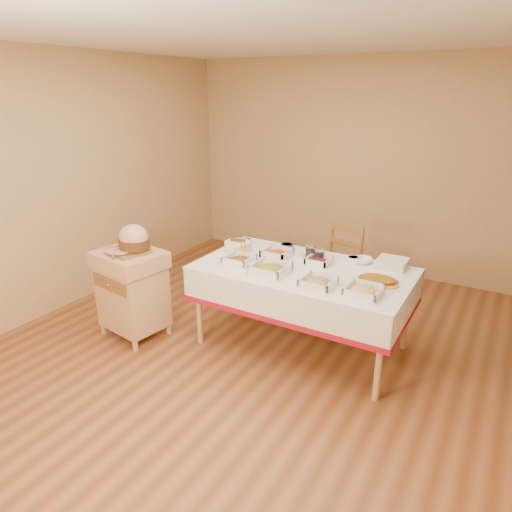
{
  "coord_description": "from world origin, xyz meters",
  "views": [
    {
      "loc": [
        1.79,
        -3.05,
        2.2
      ],
      "look_at": [
        -0.11,
        0.2,
        0.83
      ],
      "focal_mm": 32.0,
      "sensor_mm": 36.0,
      "label": 1
    }
  ],
  "objects_px": {
    "dining_chair": "(336,270)",
    "preserve_jar_left": "(311,252)",
    "dining_table": "(302,285)",
    "butcher_cart": "(132,289)",
    "plate_stack": "(392,263)",
    "brass_platter": "(378,281)",
    "preserve_jar_right": "(319,255)",
    "mustard_bottle": "(243,250)",
    "bread_basket": "(238,246)",
    "ham_on_board": "(133,240)"
  },
  "relations": [
    {
      "from": "preserve_jar_left",
      "to": "plate_stack",
      "type": "relative_size",
      "value": 0.53
    },
    {
      "from": "dining_chair",
      "to": "preserve_jar_right",
      "type": "bearing_deg",
      "value": -88.0
    },
    {
      "from": "ham_on_board",
      "to": "bread_basket",
      "type": "bearing_deg",
      "value": 43.93
    },
    {
      "from": "preserve_jar_right",
      "to": "brass_platter",
      "type": "relative_size",
      "value": 0.38
    },
    {
      "from": "dining_table",
      "to": "preserve_jar_right",
      "type": "height_order",
      "value": "preserve_jar_right"
    },
    {
      "from": "plate_stack",
      "to": "brass_platter",
      "type": "xyz_separation_m",
      "value": [
        -0.01,
        -0.4,
        -0.02
      ]
    },
    {
      "from": "preserve_jar_right",
      "to": "dining_table",
      "type": "bearing_deg",
      "value": -102.23
    },
    {
      "from": "ham_on_board",
      "to": "preserve_jar_left",
      "type": "relative_size",
      "value": 2.94
    },
    {
      "from": "dining_table",
      "to": "dining_chair",
      "type": "height_order",
      "value": "dining_chair"
    },
    {
      "from": "dining_chair",
      "to": "mustard_bottle",
      "type": "height_order",
      "value": "dining_chair"
    },
    {
      "from": "brass_platter",
      "to": "dining_table",
      "type": "bearing_deg",
      "value": -179.68
    },
    {
      "from": "plate_stack",
      "to": "dining_chair",
      "type": "bearing_deg",
      "value": 150.32
    },
    {
      "from": "dining_table",
      "to": "mustard_bottle",
      "type": "relative_size",
      "value": 10.87
    },
    {
      "from": "brass_platter",
      "to": "preserve_jar_left",
      "type": "bearing_deg",
      "value": 159.95
    },
    {
      "from": "preserve_jar_right",
      "to": "plate_stack",
      "type": "relative_size",
      "value": 0.49
    },
    {
      "from": "butcher_cart",
      "to": "mustard_bottle",
      "type": "bearing_deg",
      "value": 32.14
    },
    {
      "from": "brass_platter",
      "to": "mustard_bottle",
      "type": "bearing_deg",
      "value": -177.42
    },
    {
      "from": "butcher_cart",
      "to": "mustard_bottle",
      "type": "xyz_separation_m",
      "value": [
        0.88,
        0.55,
        0.36
      ]
    },
    {
      "from": "butcher_cart",
      "to": "ham_on_board",
      "type": "height_order",
      "value": "ham_on_board"
    },
    {
      "from": "ham_on_board",
      "to": "preserve_jar_right",
      "type": "height_order",
      "value": "ham_on_board"
    },
    {
      "from": "dining_chair",
      "to": "preserve_jar_left",
      "type": "bearing_deg",
      "value": -98.71
    },
    {
      "from": "brass_platter",
      "to": "preserve_jar_right",
      "type": "bearing_deg",
      "value": 159.38
    },
    {
      "from": "preserve_jar_left",
      "to": "brass_platter",
      "type": "height_order",
      "value": "preserve_jar_left"
    },
    {
      "from": "dining_table",
      "to": "butcher_cart",
      "type": "relative_size",
      "value": 2.2
    },
    {
      "from": "preserve_jar_right",
      "to": "butcher_cart",
      "type": "bearing_deg",
      "value": -151.02
    },
    {
      "from": "butcher_cart",
      "to": "bread_basket",
      "type": "bearing_deg",
      "value": 43.64
    },
    {
      "from": "dining_table",
      "to": "butcher_cart",
      "type": "height_order",
      "value": "butcher_cart"
    },
    {
      "from": "mustard_bottle",
      "to": "bread_basket",
      "type": "distance_m",
      "value": 0.21
    },
    {
      "from": "dining_table",
      "to": "preserve_jar_right",
      "type": "bearing_deg",
      "value": 77.77
    },
    {
      "from": "preserve_jar_left",
      "to": "preserve_jar_right",
      "type": "xyz_separation_m",
      "value": [
        0.09,
        -0.03,
        -0.0
      ]
    },
    {
      "from": "plate_stack",
      "to": "bread_basket",
      "type": "bearing_deg",
      "value": -167.37
    },
    {
      "from": "ham_on_board",
      "to": "brass_platter",
      "type": "height_order",
      "value": "ham_on_board"
    },
    {
      "from": "dining_table",
      "to": "brass_platter",
      "type": "relative_size",
      "value": 5.68
    },
    {
      "from": "bread_basket",
      "to": "dining_chair",
      "type": "bearing_deg",
      "value": 41.3
    },
    {
      "from": "mustard_bottle",
      "to": "plate_stack",
      "type": "height_order",
      "value": "mustard_bottle"
    },
    {
      "from": "dining_chair",
      "to": "plate_stack",
      "type": "height_order",
      "value": "dining_chair"
    },
    {
      "from": "butcher_cart",
      "to": "brass_platter",
      "type": "relative_size",
      "value": 2.59
    },
    {
      "from": "dining_table",
      "to": "bread_basket",
      "type": "xyz_separation_m",
      "value": [
        -0.72,
        0.09,
        0.21
      ]
    },
    {
      "from": "preserve_jar_right",
      "to": "preserve_jar_left",
      "type": "bearing_deg",
      "value": 163.65
    },
    {
      "from": "butcher_cart",
      "to": "dining_chair",
      "type": "bearing_deg",
      "value": 42.47
    },
    {
      "from": "plate_stack",
      "to": "brass_platter",
      "type": "distance_m",
      "value": 0.4
    },
    {
      "from": "butcher_cart",
      "to": "mustard_bottle",
      "type": "relative_size",
      "value": 4.95
    },
    {
      "from": "plate_stack",
      "to": "preserve_jar_right",
      "type": "bearing_deg",
      "value": -164.28
    },
    {
      "from": "ham_on_board",
      "to": "preserve_jar_left",
      "type": "bearing_deg",
      "value": 31.21
    },
    {
      "from": "dining_table",
      "to": "dining_chair",
      "type": "distance_m",
      "value": 0.76
    },
    {
      "from": "bread_basket",
      "to": "dining_table",
      "type": "bearing_deg",
      "value": -7.1
    },
    {
      "from": "ham_on_board",
      "to": "plate_stack",
      "type": "height_order",
      "value": "ham_on_board"
    },
    {
      "from": "brass_platter",
      "to": "ham_on_board",
      "type": "bearing_deg",
      "value": -164.42
    },
    {
      "from": "butcher_cart",
      "to": "preserve_jar_left",
      "type": "bearing_deg",
      "value": 31.42
    },
    {
      "from": "dining_chair",
      "to": "ham_on_board",
      "type": "distance_m",
      "value": 2.01
    }
  ]
}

